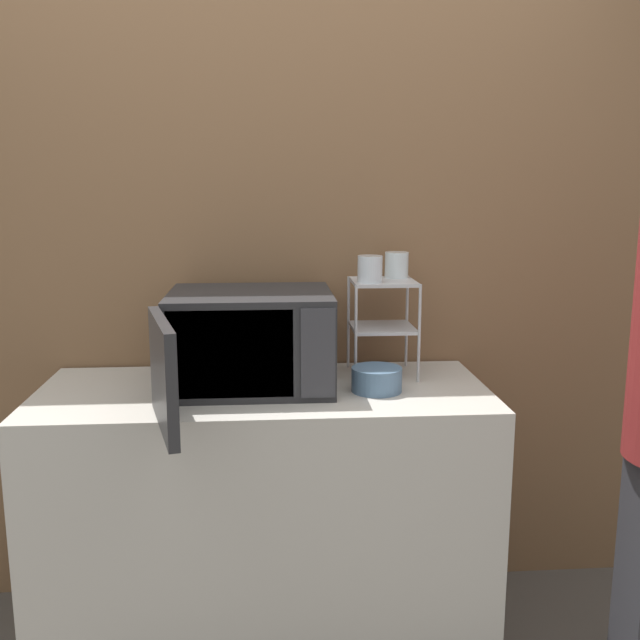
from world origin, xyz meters
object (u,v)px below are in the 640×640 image
object	(u,v)px
dish_rack	(383,307)
glass_back_right	(397,265)
microwave	(247,341)
glass_front_left	(370,269)
bowl	(377,380)

from	to	relation	value
dish_rack	glass_back_right	world-z (taller)	glass_back_right
microwave	glass_front_left	size ratio (longest dim) A/B	9.30
glass_front_left	glass_back_right	bearing A→B (deg)	46.08
glass_back_right	bowl	xyz separation A→B (m)	(-0.11, -0.27, -0.34)
glass_front_left	bowl	size ratio (longest dim) A/B	0.55
glass_front_left	bowl	world-z (taller)	glass_front_left
microwave	dish_rack	distance (m)	0.49
microwave	glass_back_right	xyz separation A→B (m)	(0.52, 0.19, 0.22)
dish_rack	microwave	bearing A→B (deg)	-164.63
glass_front_left	glass_back_right	distance (m)	0.16
dish_rack	glass_front_left	bearing A→B (deg)	-135.89
glass_back_right	bowl	bearing A→B (deg)	-111.74
glass_front_left	bowl	xyz separation A→B (m)	(0.00, -0.15, -0.34)
dish_rack	glass_front_left	size ratio (longest dim) A/B	3.71
microwave	dish_rack	xyz separation A→B (m)	(0.47, 0.13, 0.08)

